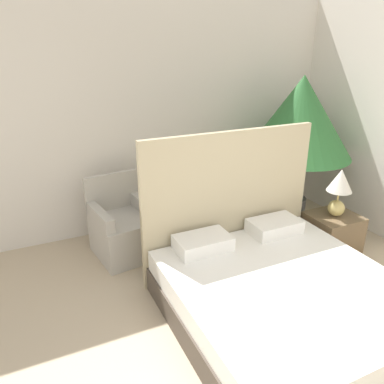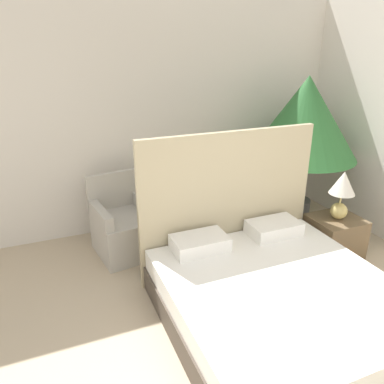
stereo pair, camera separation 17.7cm
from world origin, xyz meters
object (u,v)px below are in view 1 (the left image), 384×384
object	(u,v)px
bed	(278,290)
armchair_near_window_left	(124,231)
armchair_near_window_right	(194,217)
table_lamp	(339,187)
potted_palm	(300,119)
nightstand	(332,234)

from	to	relation	value
bed	armchair_near_window_left	distance (m)	1.90
armchair_near_window_right	table_lamp	size ratio (longest dim) A/B	1.63
potted_palm	nightstand	xyz separation A→B (m)	(-0.09, -0.85, -1.18)
bed	potted_palm	xyz separation A→B (m)	(1.36, 1.51, 1.14)
potted_palm	table_lamp	world-z (taller)	potted_palm
armchair_near_window_left	armchair_near_window_right	size ratio (longest dim) A/B	1.00
bed	armchair_near_window_left	world-z (taller)	bed
armchair_near_window_right	nightstand	bearing A→B (deg)	-37.81
potted_palm	bed	bearing A→B (deg)	-131.95
table_lamp	armchair_near_window_right	bearing A→B (deg)	143.01
armchair_near_window_right	potted_palm	world-z (taller)	potted_palm
armchair_near_window_right	table_lamp	distance (m)	1.74
armchair_near_window_right	nightstand	world-z (taller)	armchair_near_window_right
nightstand	table_lamp	world-z (taller)	table_lamp
bed	potted_palm	world-z (taller)	potted_palm
armchair_near_window_left	nightstand	bearing A→B (deg)	-32.04
armchair_near_window_right	nightstand	distance (m)	1.65
armchair_near_window_left	nightstand	xyz separation A→B (m)	(2.22, -0.99, -0.05)
table_lamp	armchair_near_window_left	bearing A→B (deg)	155.78
bed	table_lamp	distance (m)	1.53
armchair_near_window_left	table_lamp	distance (m)	2.49
bed	nightstand	distance (m)	1.43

